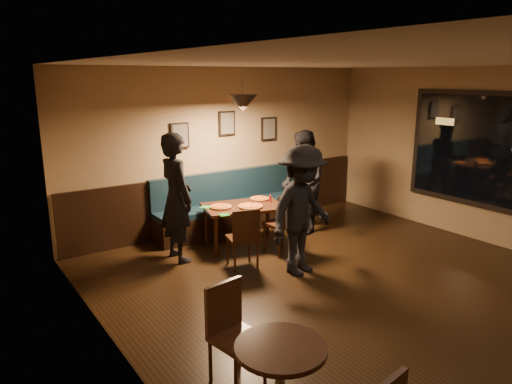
{
  "coord_description": "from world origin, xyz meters",
  "views": [
    {
      "loc": [
        -4.27,
        -3.56,
        2.65
      ],
      "look_at": [
        -0.34,
        2.09,
        0.95
      ],
      "focal_mm": 33.11,
      "sensor_mm": 36.0,
      "label": 1
    }
  ],
  "objects_px": {
    "chair_near_right": "(281,222)",
    "diner_left": "(176,198)",
    "dining_table": "(243,225)",
    "diner_right": "(303,182)",
    "tabasco_bottle": "(270,198)",
    "booth_bench": "(236,202)",
    "soda_glass": "(285,200)",
    "diner_front": "(302,211)",
    "chair_near_left": "(242,237)",
    "cafe_chair_far": "(237,336)"
  },
  "relations": [
    {
      "from": "chair_near_right",
      "to": "diner_left",
      "type": "bearing_deg",
      "value": 152.99
    },
    {
      "from": "dining_table",
      "to": "chair_near_right",
      "type": "xyz_separation_m",
      "value": [
        0.31,
        -0.58,
        0.14
      ]
    },
    {
      "from": "diner_right",
      "to": "tabasco_bottle",
      "type": "xyz_separation_m",
      "value": [
        -0.74,
        -0.05,
        -0.16
      ]
    },
    {
      "from": "booth_bench",
      "to": "soda_glass",
      "type": "height_order",
      "value": "booth_bench"
    },
    {
      "from": "booth_bench",
      "to": "diner_front",
      "type": "distance_m",
      "value": 2.17
    },
    {
      "from": "chair_near_left",
      "to": "chair_near_right",
      "type": "relative_size",
      "value": 0.93
    },
    {
      "from": "cafe_chair_far",
      "to": "diner_left",
      "type": "bearing_deg",
      "value": -114.9
    },
    {
      "from": "chair_near_right",
      "to": "diner_right",
      "type": "bearing_deg",
      "value": 29.21
    },
    {
      "from": "chair_near_left",
      "to": "tabasco_bottle",
      "type": "height_order",
      "value": "chair_near_left"
    },
    {
      "from": "diner_front",
      "to": "soda_glass",
      "type": "distance_m",
      "value": 1.17
    },
    {
      "from": "chair_near_left",
      "to": "diner_right",
      "type": "xyz_separation_m",
      "value": [
        1.72,
        0.72,
        0.44
      ]
    },
    {
      "from": "booth_bench",
      "to": "dining_table",
      "type": "height_order",
      "value": "booth_bench"
    },
    {
      "from": "diner_right",
      "to": "tabasco_bottle",
      "type": "relative_size",
      "value": 14.32
    },
    {
      "from": "diner_left",
      "to": "soda_glass",
      "type": "height_order",
      "value": "diner_left"
    },
    {
      "from": "chair_near_left",
      "to": "diner_right",
      "type": "distance_m",
      "value": 1.92
    },
    {
      "from": "chair_near_left",
      "to": "diner_left",
      "type": "xyz_separation_m",
      "value": [
        -0.62,
        0.78,
        0.5
      ]
    },
    {
      "from": "booth_bench",
      "to": "chair_near_left",
      "type": "relative_size",
      "value": 3.4
    },
    {
      "from": "diner_right",
      "to": "diner_front",
      "type": "xyz_separation_m",
      "value": [
        -1.17,
        -1.35,
        0.01
      ]
    },
    {
      "from": "chair_near_left",
      "to": "chair_near_right",
      "type": "distance_m",
      "value": 0.82
    },
    {
      "from": "chair_near_right",
      "to": "diner_left",
      "type": "height_order",
      "value": "diner_left"
    },
    {
      "from": "diner_left",
      "to": "tabasco_bottle",
      "type": "relative_size",
      "value": 15.28
    },
    {
      "from": "tabasco_bottle",
      "to": "dining_table",
      "type": "bearing_deg",
      "value": 173.23
    },
    {
      "from": "diner_right",
      "to": "cafe_chair_far",
      "type": "relative_size",
      "value": 1.96
    },
    {
      "from": "chair_near_right",
      "to": "diner_front",
      "type": "distance_m",
      "value": 0.91
    },
    {
      "from": "dining_table",
      "to": "soda_glass",
      "type": "xyz_separation_m",
      "value": [
        0.58,
        -0.32,
        0.4
      ]
    },
    {
      "from": "diner_left",
      "to": "cafe_chair_far",
      "type": "bearing_deg",
      "value": 163.7
    },
    {
      "from": "soda_glass",
      "to": "dining_table",
      "type": "bearing_deg",
      "value": 150.63
    },
    {
      "from": "dining_table",
      "to": "diner_left",
      "type": "distance_m",
      "value": 1.28
    },
    {
      "from": "diner_front",
      "to": "tabasco_bottle",
      "type": "xyz_separation_m",
      "value": [
        0.43,
        1.3,
        -0.17
      ]
    },
    {
      "from": "diner_right",
      "to": "soda_glass",
      "type": "distance_m",
      "value": 0.74
    },
    {
      "from": "booth_bench",
      "to": "diner_left",
      "type": "relative_size",
      "value": 1.59
    },
    {
      "from": "tabasco_bottle",
      "to": "diner_left",
      "type": "bearing_deg",
      "value": 176.01
    },
    {
      "from": "booth_bench",
      "to": "tabasco_bottle",
      "type": "relative_size",
      "value": 24.33
    },
    {
      "from": "dining_table",
      "to": "chair_near_left",
      "type": "relative_size",
      "value": 1.4
    },
    {
      "from": "dining_table",
      "to": "soda_glass",
      "type": "distance_m",
      "value": 0.77
    },
    {
      "from": "booth_bench",
      "to": "soda_glass",
      "type": "distance_m",
      "value": 1.13
    },
    {
      "from": "diner_front",
      "to": "tabasco_bottle",
      "type": "relative_size",
      "value": 14.41
    },
    {
      "from": "diner_right",
      "to": "diner_front",
      "type": "distance_m",
      "value": 1.79
    },
    {
      "from": "booth_bench",
      "to": "diner_left",
      "type": "bearing_deg",
      "value": -154.25
    },
    {
      "from": "diner_front",
      "to": "booth_bench",
      "type": "bearing_deg",
      "value": 69.87
    },
    {
      "from": "diner_right",
      "to": "soda_glass",
      "type": "xyz_separation_m",
      "value": [
        -0.65,
        -0.32,
        -0.15
      ]
    },
    {
      "from": "chair_near_left",
      "to": "cafe_chair_far",
      "type": "relative_size",
      "value": 0.98
    },
    {
      "from": "dining_table",
      "to": "chair_near_left",
      "type": "height_order",
      "value": "chair_near_left"
    },
    {
      "from": "dining_table",
      "to": "diner_front",
      "type": "bearing_deg",
      "value": -72.75
    },
    {
      "from": "diner_right",
      "to": "diner_front",
      "type": "relative_size",
      "value": 0.99
    },
    {
      "from": "chair_near_right",
      "to": "cafe_chair_far",
      "type": "relative_size",
      "value": 1.06
    },
    {
      "from": "booth_bench",
      "to": "chair_near_right",
      "type": "relative_size",
      "value": 3.16
    },
    {
      "from": "booth_bench",
      "to": "diner_right",
      "type": "relative_size",
      "value": 1.7
    },
    {
      "from": "booth_bench",
      "to": "diner_left",
      "type": "height_order",
      "value": "diner_left"
    },
    {
      "from": "chair_near_right",
      "to": "diner_right",
      "type": "distance_m",
      "value": 1.16
    }
  ]
}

